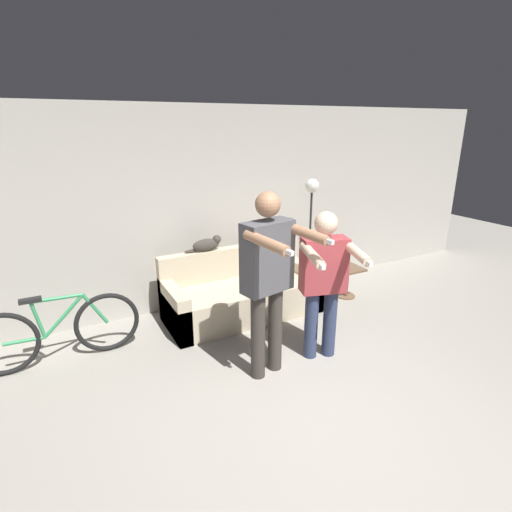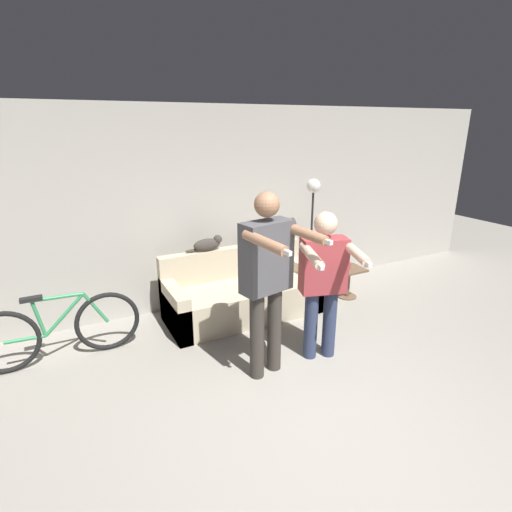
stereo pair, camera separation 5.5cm
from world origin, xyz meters
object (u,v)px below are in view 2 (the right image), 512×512
object	(u,v)px
side_table	(348,276)
floor_lamp	(312,212)
person_right	(323,277)
couch	(243,295)
cat	(208,244)
bicycle	(58,330)
cup	(348,265)
person_left	(267,273)

from	to	relation	value
side_table	floor_lamp	bearing A→B (deg)	135.84
person_right	side_table	distance (m)	1.77
couch	floor_lamp	distance (m)	1.51
person_right	cat	bearing A→B (deg)	128.88
floor_lamp	bicycle	bearing A→B (deg)	-175.15
side_table	cat	bearing A→B (deg)	165.42
bicycle	cat	bearing A→B (deg)	12.18
floor_lamp	cup	bearing A→B (deg)	-46.77
couch	cat	xyz separation A→B (m)	(-0.33, 0.30, 0.65)
couch	cat	size ratio (longest dim) A/B	4.05
person_left	person_right	xyz separation A→B (m)	(0.64, -0.00, -0.15)
side_table	bicycle	world-z (taller)	bicycle
person_right	cat	distance (m)	1.69
person_left	person_right	distance (m)	0.66
floor_lamp	couch	bearing A→B (deg)	-170.66
person_right	cup	size ratio (longest dim) A/B	17.43
cat	couch	bearing A→B (deg)	-42.20
couch	person_left	distance (m)	1.53
cat	cup	world-z (taller)	cat
person_right	floor_lamp	distance (m)	1.73
person_left	cup	world-z (taller)	person_left
person_left	side_table	world-z (taller)	person_left
cat	floor_lamp	bearing A→B (deg)	-4.17
floor_lamp	side_table	xyz separation A→B (m)	(0.40, -0.38, -0.89)
person_right	side_table	world-z (taller)	person_right
person_left	couch	bearing A→B (deg)	63.87
couch	bicycle	distance (m)	2.15
cup	person_right	bearing A→B (deg)	-139.32
person_left	floor_lamp	size ratio (longest dim) A/B	1.09
side_table	couch	bearing A→B (deg)	173.02
couch	bicycle	bearing A→B (deg)	-177.62
side_table	cup	xyz separation A→B (m)	(-0.03, -0.01, 0.17)
side_table	cup	bearing A→B (deg)	-161.52
couch	bicycle	size ratio (longest dim) A/B	1.20
cat	cup	bearing A→B (deg)	-15.02
couch	cup	bearing A→B (deg)	-7.42
cat	bicycle	size ratio (longest dim) A/B	0.30
floor_lamp	side_table	size ratio (longest dim) A/B	3.77
floor_lamp	person_right	bearing A→B (deg)	-120.89
person_right	floor_lamp	bearing A→B (deg)	76.21
couch	person_left	world-z (taller)	person_left
cup	bicycle	size ratio (longest dim) A/B	0.05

